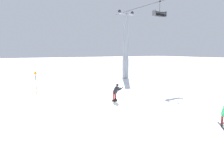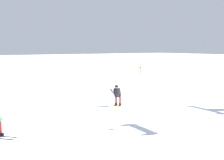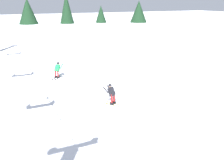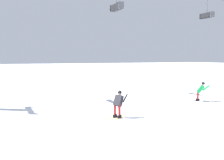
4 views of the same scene
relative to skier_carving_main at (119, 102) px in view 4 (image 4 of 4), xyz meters
The scene contains 5 objects.
ground_plane 1.67m from the skier_carving_main, 131.12° to the right, with size 260.00×260.00×0.00m, color white.
skier_carving_main is the anchor object (origin of this frame).
chairlift_seat_second 12.33m from the skier_carving_main, 64.66° to the left, with size 0.61×1.88×2.38m.
chairlift_seat_middle 19.51m from the skier_carving_main, 29.86° to the left, with size 0.61×1.73×2.34m.
skier_distant_uphill 8.40m from the skier_carving_main, 13.78° to the left, with size 1.59×1.56×1.66m.
Camera 4 is at (-5.31, -11.25, 3.37)m, focal length 39.82 mm.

